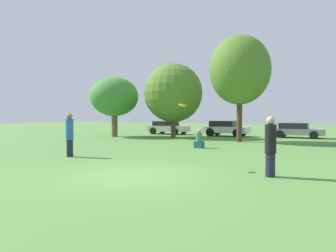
% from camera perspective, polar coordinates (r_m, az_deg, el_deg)
% --- Properties ---
extents(ground_plane, '(120.00, 120.00, 0.00)m').
position_cam_1_polar(ground_plane, '(9.29, -6.28, -9.11)').
color(ground_plane, '#54843D').
extents(person_thrower, '(0.32, 0.32, 1.88)m').
position_cam_1_polar(person_thrower, '(13.88, -17.86, -1.52)').
color(person_thrower, '#191E33').
rests_on(person_thrower, ground).
extents(person_catcher, '(0.32, 0.32, 1.76)m').
position_cam_1_polar(person_catcher, '(9.37, 18.57, -3.52)').
color(person_catcher, '#191E33').
rests_on(person_catcher, ground).
extents(frisbee, '(0.25, 0.25, 0.09)m').
position_cam_1_polar(frisbee, '(10.24, 2.68, 3.88)').
color(frisbee, orange).
extents(bystander_sitting, '(0.47, 0.39, 1.05)m').
position_cam_1_polar(bystander_sitting, '(16.95, 5.83, -2.65)').
color(bystander_sitting, navy).
rests_on(bystander_sitting, ground).
extents(tree_0, '(4.03, 4.03, 5.05)m').
position_cam_1_polar(tree_0, '(26.36, -9.97, 5.37)').
color(tree_0, brown).
rests_on(tree_0, ground).
extents(tree_1, '(4.78, 4.78, 6.03)m').
position_cam_1_polar(tree_1, '(25.11, 0.99, 6.16)').
color(tree_1, brown).
rests_on(tree_1, ground).
extents(tree_2, '(4.10, 4.10, 7.21)m').
position_cam_1_polar(tree_2, '(21.58, 13.23, 10.08)').
color(tree_2, '#473323').
rests_on(tree_2, ground).
extents(parked_car_silver, '(3.86, 1.99, 1.24)m').
position_cam_1_polar(parked_car_silver, '(29.52, -0.07, -0.24)').
color(parked_car_silver, '#B2B2B7').
rests_on(parked_car_silver, ground).
extents(parked_car_white, '(3.85, 1.96, 1.33)m').
position_cam_1_polar(parked_car_white, '(27.02, 10.69, -0.38)').
color(parked_car_white, silver).
rests_on(parked_car_white, ground).
extents(parked_car_grey, '(3.95, 2.00, 1.19)m').
position_cam_1_polar(parked_car_grey, '(26.65, 22.85, -0.70)').
color(parked_car_grey, slate).
rests_on(parked_car_grey, ground).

